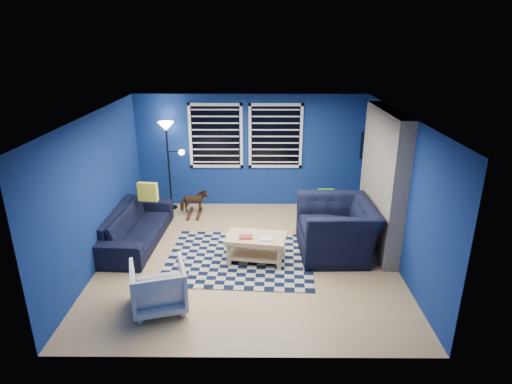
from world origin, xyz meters
TOP-DOWN VIEW (x-y plane):
  - floor at (0.00, 0.00)m, footprint 5.00×5.00m
  - ceiling at (0.00, 0.00)m, footprint 5.00×5.00m
  - wall_back at (0.00, 2.50)m, footprint 5.00×0.00m
  - wall_left at (-2.50, 0.00)m, footprint 0.00×5.00m
  - wall_right at (2.50, 0.00)m, footprint 0.00×5.00m
  - fireplace at (2.36, 0.50)m, footprint 0.65×2.00m
  - window_left at (-0.75, 2.46)m, footprint 1.17×0.06m
  - window_right at (0.55, 2.46)m, footprint 1.17×0.06m
  - tv at (2.45, 2.00)m, footprint 0.07×1.00m
  - rug at (-0.14, -0.07)m, footprint 2.61×2.15m
  - sofa at (-2.10, 0.56)m, footprint 2.27×0.98m
  - armchair_big at (1.56, 0.17)m, footprint 1.48×1.30m
  - armchair_bent at (-1.22, -1.49)m, footprint 0.92×0.94m
  - rocking_horse at (-1.20, 1.84)m, footprint 0.44×0.63m
  - coffee_table at (0.14, -0.16)m, footprint 1.08×0.73m
  - cabinet at (1.63, 1.88)m, footprint 0.57×0.39m
  - floor_lamp at (-1.75, 2.25)m, footprint 0.53×0.33m
  - throw_pillow at (-1.95, 1.04)m, footprint 0.39×0.17m

SIDE VIEW (x-z plane):
  - floor at x=0.00m, z-range 0.00..0.00m
  - rug at x=-0.14m, z-range 0.00..0.02m
  - cabinet at x=1.63m, z-range -0.03..0.53m
  - rocking_horse at x=-1.20m, z-range 0.07..0.56m
  - sofa at x=-2.10m, z-range 0.00..0.65m
  - armchair_bent at x=-1.22m, z-range 0.00..0.69m
  - coffee_table at x=0.14m, z-range 0.10..0.60m
  - armchair_big at x=1.56m, z-range 0.00..0.94m
  - throw_pillow at x=-1.95m, z-range 0.65..1.01m
  - fireplace at x=2.36m, z-range -0.05..2.45m
  - wall_back at x=0.00m, z-range -1.25..3.75m
  - wall_left at x=-2.50m, z-range -1.25..3.75m
  - wall_right at x=2.50m, z-range -1.25..3.75m
  - tv at x=2.45m, z-range 1.11..1.69m
  - floor_lamp at x=-1.75m, z-range 0.62..2.57m
  - window_left at x=-0.75m, z-range 0.89..2.31m
  - window_right at x=0.55m, z-range 0.89..2.31m
  - ceiling at x=0.00m, z-range 2.50..2.50m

